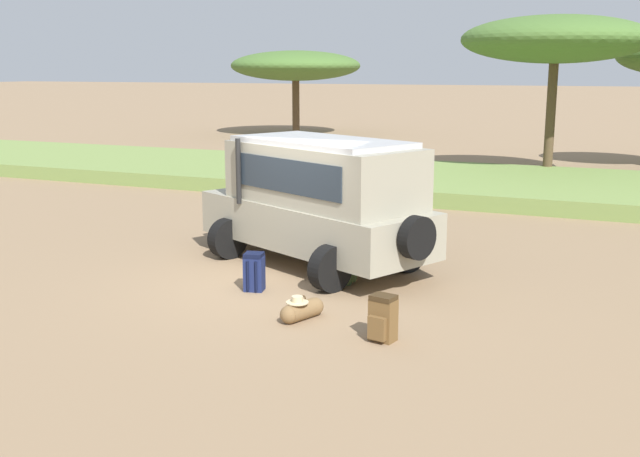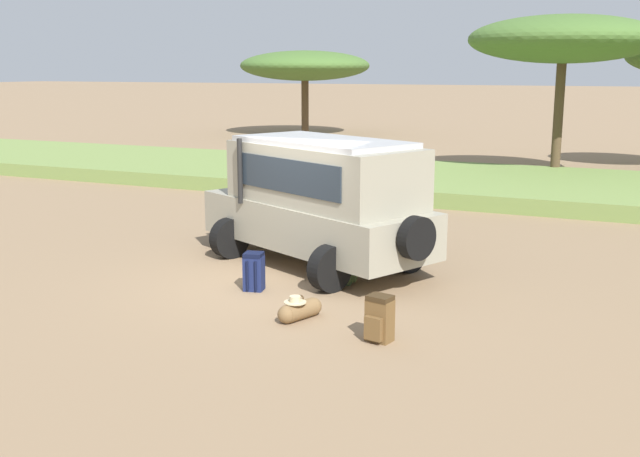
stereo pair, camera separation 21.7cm
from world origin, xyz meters
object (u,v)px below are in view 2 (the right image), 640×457
at_px(backpack_beside_front_wheel, 345,266).
at_px(duffel_bag_low_black_case, 300,310).
at_px(backpack_near_rear_wheel, 254,272).
at_px(backpack_cluster_center, 379,319).
at_px(acacia_tree_left_mid, 563,40).
at_px(acacia_tree_far_left, 305,66).
at_px(safari_vehicle, 319,199).

xyz_separation_m(backpack_beside_front_wheel, duffel_bag_low_black_case, (0.10, -2.08, -0.16)).
xyz_separation_m(backpack_near_rear_wheel, duffel_bag_low_black_case, (1.37, -1.07, -0.17)).
distance_m(backpack_cluster_center, acacia_tree_left_mid, 17.55).
bearing_deg(backpack_cluster_center, duffel_bag_low_black_case, 164.72).
height_order(backpack_near_rear_wheel, acacia_tree_far_left, acacia_tree_far_left).
bearing_deg(backpack_near_rear_wheel, safari_vehicle, 79.62).
bearing_deg(acacia_tree_left_mid, backpack_beside_front_wheel, -97.02).
xyz_separation_m(backpack_near_rear_wheel, acacia_tree_far_left, (-12.24, 28.20, 3.53)).
xyz_separation_m(backpack_beside_front_wheel, acacia_tree_left_mid, (1.79, 14.54, 4.32)).
bearing_deg(duffel_bag_low_black_case, safari_vehicle, 108.65).
bearing_deg(acacia_tree_left_mid, safari_vehicle, -101.23).
height_order(safari_vehicle, backpack_near_rear_wheel, safari_vehicle).
relative_size(safari_vehicle, backpack_cluster_center, 8.14).
distance_m(backpack_cluster_center, duffel_bag_low_black_case, 1.47).
relative_size(duffel_bag_low_black_case, acacia_tree_far_left, 0.11).
bearing_deg(safari_vehicle, backpack_cluster_center, -54.49).
height_order(backpack_beside_front_wheel, acacia_tree_left_mid, acacia_tree_left_mid).
distance_m(backpack_near_rear_wheel, acacia_tree_left_mid, 16.43).
height_order(safari_vehicle, acacia_tree_far_left, acacia_tree_far_left).
height_order(safari_vehicle, backpack_cluster_center, safari_vehicle).
relative_size(backpack_cluster_center, duffel_bag_low_black_case, 0.84).
relative_size(safari_vehicle, backpack_beside_front_wheel, 8.32).
relative_size(safari_vehicle, duffel_bag_low_black_case, 6.81).
distance_m(backpack_beside_front_wheel, backpack_near_rear_wheel, 1.62).
height_order(acacia_tree_far_left, acacia_tree_left_mid, acacia_tree_left_mid).
bearing_deg(safari_vehicle, duffel_bag_low_black_case, -71.35).
distance_m(backpack_near_rear_wheel, duffel_bag_low_black_case, 1.75).
distance_m(backpack_beside_front_wheel, duffel_bag_low_black_case, 2.09).
relative_size(safari_vehicle, acacia_tree_far_left, 0.73).
distance_m(backpack_near_rear_wheel, acacia_tree_far_left, 30.94).
distance_m(safari_vehicle, duffel_bag_low_black_case, 3.37).
height_order(safari_vehicle, backpack_beside_front_wheel, safari_vehicle).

